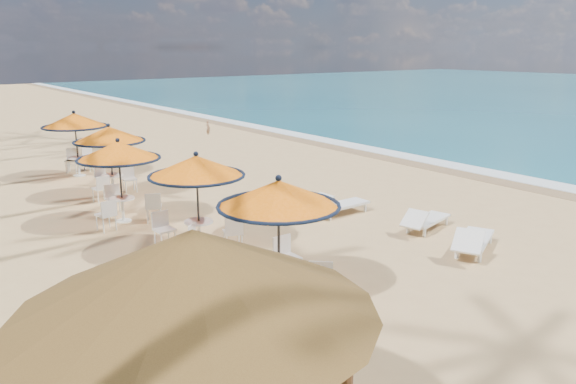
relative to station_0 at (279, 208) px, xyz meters
The scene contains 13 objects.
ground 5.17m from the station_0, ahead, with size 160.00×160.00×0.00m, color tan.
foam_strip 17.25m from the station_0, 34.75° to the left, with size 1.20×140.00×0.04m, color white.
wetsand_band 16.53m from the station_0, 36.54° to the left, with size 1.40×140.00×0.02m, color olive.
station_0 is the anchor object (origin of this frame).
station_1 3.58m from the station_0, 89.95° to the left, with size 2.47×2.47×2.58m.
station_2 7.10m from the station_0, 95.42° to the left, with size 2.44×2.44×2.54m.
station_3 10.31m from the station_0, 88.89° to the left, with size 2.46×2.53×2.56m.
station_4 14.31m from the station_0, 89.06° to the left, with size 2.56×2.56×2.67m.
lounger_near 5.72m from the station_0, ahead, with size 2.28×1.55×0.79m.
lounger_mid 6.19m from the station_0, ahead, with size 2.08×1.05×0.71m.
lounger_far 6.32m from the station_0, 36.88° to the left, with size 2.16×0.72×0.77m.
palapa 5.28m from the station_0, 136.35° to the right, with size 4.18×4.18×3.19m.
person 23.09m from the station_0, 64.65° to the left, with size 0.33×0.22×0.92m, color #936A4A.
Camera 1 is at (-11.21, -8.63, 5.10)m, focal length 35.00 mm.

